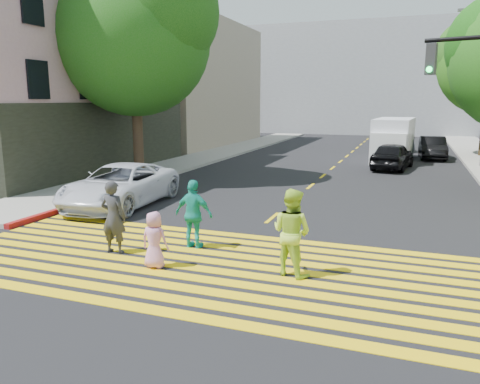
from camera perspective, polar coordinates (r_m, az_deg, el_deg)
The scene contains 18 objects.
ground at distance 9.71m, azimuth -6.23°, elevation -11.39°, with size 120.00×120.00×0.00m, color black.
sidewalk_left at distance 32.73m, azimuth -2.52°, elevation 4.74°, with size 3.00×40.00×0.15m, color gray.
curb_red at distance 18.14m, azimuth -17.47°, elevation -0.93°, with size 0.20×8.00×0.16m, color maroon.
crosswalk at distance 10.78m, azimuth -3.20°, elevation -8.96°, with size 13.40×5.30×0.01m.
lane_line at distance 31.00m, azimuth 12.54°, elevation 3.99°, with size 0.12×34.40×0.01m.
building_left_pink at distance 28.33m, azimuth -25.46°, elevation 11.83°, with size 12.10×14.10×11.00m.
building_left_tan at distance 41.23m, azimuth -9.17°, elevation 12.78°, with size 12.00×16.00×10.00m, color tan.
backdrop_block at distance 56.20m, azimuth 16.44°, elevation 13.01°, with size 30.00×8.00×12.00m, color gray.
tree_left at distance 22.99m, azimuth -12.62°, elevation 18.75°, with size 9.14×8.80×10.18m.
pedestrian_man at distance 11.84m, azimuth -15.18°, elevation -2.96°, with size 0.66×0.43×1.81m, color #303034.
pedestrian_woman at distance 10.05m, azimuth 6.30°, elevation -4.89°, with size 0.92×0.71×1.89m, color #B9E63D.
pedestrian_child at distance 10.65m, azimuth -10.39°, elevation -5.76°, with size 0.63×0.41×1.29m, color pink.
pedestrian_extra at distance 11.88m, azimuth -5.64°, elevation -2.71°, with size 1.03×0.43×1.75m, color teal.
white_sedan at distance 17.11m, azimuth -14.38°, elevation 0.78°, with size 2.45×5.31×1.48m, color silver.
dark_car_near at distance 26.90m, azimuth 18.09°, elevation 4.23°, with size 1.74×4.33×1.47m, color black.
silver_car at distance 37.39m, azimuth 18.91°, elevation 5.77°, with size 1.70×4.18×1.21m, color gray.
dark_car_parked at distance 32.59m, azimuth 22.41°, elevation 5.01°, with size 1.50×4.30×1.42m, color black.
white_van at distance 30.43m, azimuth 18.13°, elevation 5.92°, with size 2.45×5.66×2.61m.
Camera 1 is at (4.04, -8.01, 3.70)m, focal length 35.00 mm.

